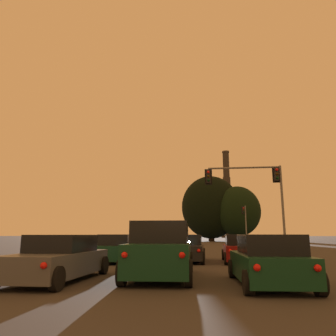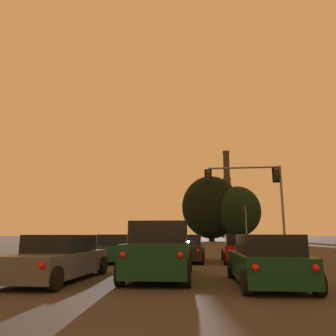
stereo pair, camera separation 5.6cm
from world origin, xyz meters
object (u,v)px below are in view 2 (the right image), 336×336
traffic_light_overhead_right (256,186)px  smokestack (228,203)px  traffic_light_far_right (245,219)px  hatchback_right_lane_front (241,249)px  sedan_left_lane_second (58,259)px  sedan_center_lane_front (186,249)px  suv_center_lane_second (161,250)px  hatchback_left_lane_front (119,249)px  hatchback_right_lane_second (267,262)px

traffic_light_overhead_right → smokestack: bearing=87.4°
smokestack → traffic_light_far_right: bearing=-92.0°
hatchback_right_lane_front → sedan_left_lane_second: bearing=-130.0°
sedan_center_lane_front → suv_center_lane_second: bearing=-93.5°
traffic_light_far_right → sedan_left_lane_second: bearing=-104.0°
hatchback_left_lane_front → smokestack: bearing=85.8°
traffic_light_far_right → smokestack: size_ratio=0.15×
hatchback_right_lane_front → traffic_light_far_right: bearing=83.6°
sedan_left_lane_second → hatchback_right_lane_front: 10.00m
hatchback_right_lane_second → smokestack: smokestack is taller
sedan_left_lane_second → traffic_light_far_right: traffic_light_far_right is taller
hatchback_right_lane_second → sedan_left_lane_second: size_ratio=0.88×
hatchback_right_lane_front → traffic_light_overhead_right: (2.08, 7.57, 4.43)m
hatchback_right_lane_second → hatchback_right_lane_front: same height
hatchback_left_lane_front → traffic_light_far_right: traffic_light_far_right is taller
hatchback_left_lane_front → hatchback_right_lane_second: same height
traffic_light_overhead_right → hatchback_left_lane_front: bearing=-136.1°
hatchback_right_lane_front → traffic_light_overhead_right: size_ratio=0.62×
sedan_center_lane_front → smokestack: bearing=85.4°
hatchback_right_lane_second → traffic_light_overhead_right: size_ratio=0.63×
traffic_light_overhead_right → hatchback_right_lane_second: bearing=-97.7°
sedan_left_lane_second → traffic_light_overhead_right: size_ratio=0.71×
suv_center_lane_second → sedan_center_lane_front: bearing=84.2°
suv_center_lane_second → smokestack: smokestack is taller
hatchback_right_lane_front → suv_center_lane_second: bearing=-116.3°
hatchback_left_lane_front → suv_center_lane_second: suv_center_lane_second is taller
suv_center_lane_second → sedan_left_lane_second: (-3.18, -1.05, -0.23)m
traffic_light_overhead_right → suv_center_lane_second: bearing=-110.8°
hatchback_left_lane_front → traffic_light_far_right: bearing=75.4°
hatchback_right_lane_second → traffic_light_far_right: size_ratio=0.70×
traffic_light_far_right → smokestack: (3.43, 97.10, 11.64)m
hatchback_left_lane_front → traffic_light_overhead_right: (8.47, 8.16, 4.43)m
sedan_center_lane_front → hatchback_right_lane_front: bearing=-9.7°
suv_center_lane_second → sedan_left_lane_second: bearing=-164.2°
hatchback_right_lane_second → suv_center_lane_second: size_ratio=0.84×
smokestack → hatchback_right_lane_front: bearing=-93.3°
hatchback_right_lane_second → smokestack: size_ratio=0.11×
hatchback_right_lane_second → traffic_light_far_right: (4.26, 43.39, 3.22)m
suv_center_lane_second → hatchback_right_lane_front: bearing=60.9°
hatchback_left_lane_front → hatchback_right_lane_front: same height
hatchback_left_lane_front → traffic_light_overhead_right: traffic_light_overhead_right is taller
hatchback_left_lane_front → smokestack: (14.07, 133.10, 14.85)m
hatchback_right_lane_front → smokestack: smokestack is taller
hatchback_left_lane_front → hatchback_right_lane_second: 9.77m
hatchback_left_lane_front → hatchback_right_lane_front: bearing=7.0°
hatchback_left_lane_front → hatchback_right_lane_front: 6.42m
sedan_center_lane_front → sedan_left_lane_second: bearing=-114.0°
suv_center_lane_second → smokestack: size_ratio=0.13×
sedan_center_lane_front → smokestack: size_ratio=0.12×
sedan_center_lane_front → hatchback_right_lane_second: 8.94m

